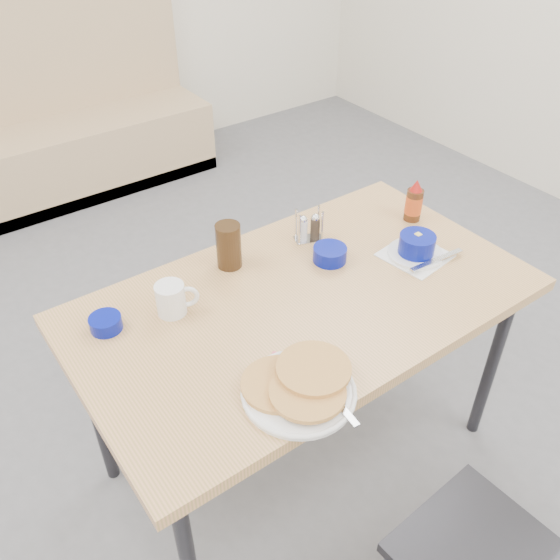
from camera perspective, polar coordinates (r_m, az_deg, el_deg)
ground at (r=2.26m, az=5.98°, el=-20.07°), size 6.00×6.00×0.00m
booth_bench at (r=4.04m, az=-20.96°, el=12.68°), size 1.90×0.56×1.22m
dining_table at (r=1.85m, az=2.32°, el=-3.13°), size 1.40×0.80×0.76m
pancake_plate at (r=1.52m, az=1.89°, el=-10.20°), size 0.30×0.32×0.05m
coffee_mug at (r=1.75m, az=-10.34°, el=-1.77°), size 0.12×0.09×0.10m
grits_setting at (r=2.01m, az=13.02°, el=3.08°), size 0.24×0.22×0.08m
creamer_bowl at (r=1.76m, az=-16.43°, el=-4.01°), size 0.09×0.09×0.04m
butter_bowl at (r=1.95m, az=4.82°, el=2.50°), size 0.11×0.11×0.05m
amber_tumbler at (r=1.90m, az=-4.96°, el=3.31°), size 0.10×0.10×0.15m
condiment_caddy at (r=2.04m, az=2.80°, el=4.88°), size 0.11×0.09×0.12m
syrup_bottle at (r=2.19m, az=12.77°, el=7.28°), size 0.06×0.06×0.16m
sugar_wrapper at (r=1.61m, az=-0.45°, el=-7.46°), size 0.05×0.05×0.00m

